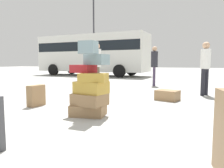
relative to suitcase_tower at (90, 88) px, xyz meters
name	(u,v)px	position (x,y,z in m)	size (l,w,h in m)	color
ground_plane	(96,113)	(0.00, 0.24, -0.55)	(80.00, 80.00, 0.00)	#9E9E99
suitcase_tower	(90,88)	(0.00, 0.00, 0.00)	(0.83, 0.67, 1.44)	olive
suitcase_brown_foreground_near	(90,101)	(-0.45, 0.90, -0.45)	(0.59, 0.30, 0.20)	olive
suitcase_brown_left_side	(36,96)	(-1.63, 0.37, -0.30)	(0.19, 0.43, 0.51)	olive
suitcase_brown_white_trunk	(167,95)	(1.24, 2.28, -0.41)	(0.59, 0.44, 0.28)	olive
person_bearded_onlooker	(97,62)	(-1.56, 3.75, 0.51)	(0.30, 0.34, 1.77)	brown
person_tourist_with_camera	(154,62)	(0.28, 5.80, 0.49)	(0.30, 0.34, 1.75)	#3F334C
person_passerby_in_red	(205,64)	(2.24, 3.58, 0.46)	(0.30, 0.31, 1.68)	black
parked_bus	(92,52)	(-5.63, 11.70, 1.28)	(9.10, 3.28, 3.15)	silver
lamp_post	(94,20)	(-5.15, 11.00, 3.68)	(0.36, 0.36, 6.54)	#333338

